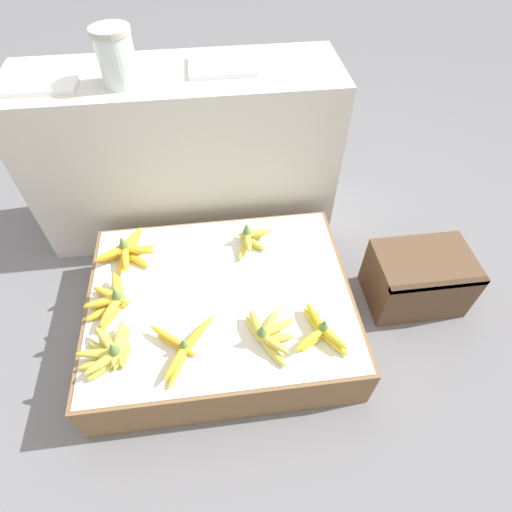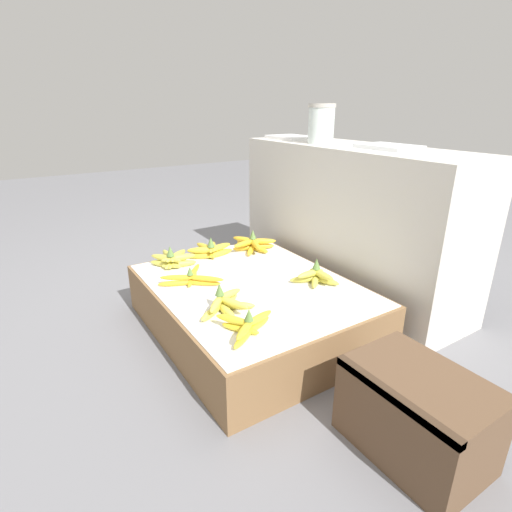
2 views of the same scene
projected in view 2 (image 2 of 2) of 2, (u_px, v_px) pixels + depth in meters
ground_plane at (251, 328)px, 1.82m from camera, size 10.00×10.00×0.00m
display_platform at (251, 306)px, 1.78m from camera, size 1.01×0.80×0.22m
back_vendor_table at (350, 221)px, 2.10m from camera, size 1.33×0.42×0.77m
wooden_crate at (416, 414)px, 1.14m from camera, size 0.39×0.27×0.26m
banana_bunch_front_left at (172, 260)px, 1.92m from camera, size 0.19×0.20×0.11m
banana_bunch_front_midleft at (192, 278)px, 1.73m from camera, size 0.23×0.25×0.09m
banana_bunch_front_midright at (225, 303)px, 1.50m from camera, size 0.18×0.24×0.11m
banana_bunch_front_right at (247, 326)px, 1.35m from camera, size 0.19×0.22×0.10m
banana_bunch_middle_left at (209, 251)px, 2.04m from camera, size 0.17×0.25×0.11m
banana_bunch_back_left at (252, 244)px, 2.13m from camera, size 0.25×0.24×0.11m
banana_bunch_back_midright at (315, 276)px, 1.73m from camera, size 0.17×0.17×0.11m
glass_jar at (321, 123)px, 2.03m from camera, size 0.14×0.14×0.19m
foam_tray_white at (291, 137)px, 2.32m from camera, size 0.27×0.20×0.02m
foam_tray_dark at (388, 147)px, 1.81m from camera, size 0.26×0.19×0.02m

